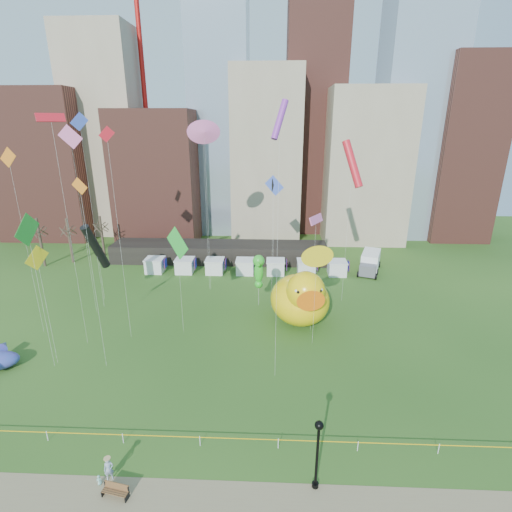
{
  "coord_description": "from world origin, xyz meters",
  "views": [
    {
      "loc": [
        5.27,
        -23.0,
        23.52
      ],
      "look_at": [
        3.88,
        10.19,
        12.0
      ],
      "focal_mm": 27.0,
      "sensor_mm": 36.0,
      "label": 1
    }
  ],
  "objects_px": {
    "seahorse_green": "(259,269)",
    "park_bench": "(116,490)",
    "lamppost": "(318,447)",
    "woman": "(109,469)",
    "big_duck": "(301,298)",
    "seahorse_purple": "(314,299)",
    "small_duck": "(311,289)",
    "toddler": "(99,480)",
    "box_truck": "(370,262)"
  },
  "relations": [
    {
      "from": "lamppost",
      "to": "woman",
      "type": "distance_m",
      "value": 14.45
    },
    {
      "from": "woman",
      "to": "seahorse_purple",
      "type": "bearing_deg",
      "value": 34.17
    },
    {
      "from": "park_bench",
      "to": "box_truck",
      "type": "xyz_separation_m",
      "value": [
        26.59,
        42.42,
        1.09
      ]
    },
    {
      "from": "lamppost",
      "to": "woman",
      "type": "height_order",
      "value": "lamppost"
    },
    {
      "from": "box_truck",
      "to": "woman",
      "type": "bearing_deg",
      "value": -104.36
    },
    {
      "from": "box_truck",
      "to": "park_bench",
      "type": "bearing_deg",
      "value": -102.71
    },
    {
      "from": "big_duck",
      "to": "seahorse_purple",
      "type": "relative_size",
      "value": 2.28
    },
    {
      "from": "small_duck",
      "to": "toddler",
      "type": "bearing_deg",
      "value": -140.81
    },
    {
      "from": "park_bench",
      "to": "seahorse_purple",
      "type": "bearing_deg",
      "value": 68.92
    },
    {
      "from": "toddler",
      "to": "box_truck",
      "type": "bearing_deg",
      "value": 59.5
    },
    {
      "from": "big_duck",
      "to": "small_duck",
      "type": "bearing_deg",
      "value": 64.87
    },
    {
      "from": "park_bench",
      "to": "toddler",
      "type": "distance_m",
      "value": 1.67
    },
    {
      "from": "big_duck",
      "to": "toddler",
      "type": "distance_m",
      "value": 27.92
    },
    {
      "from": "lamppost",
      "to": "toddler",
      "type": "relative_size",
      "value": 7.31
    },
    {
      "from": "seahorse_purple",
      "to": "toddler",
      "type": "height_order",
      "value": "seahorse_purple"
    },
    {
      "from": "seahorse_purple",
      "to": "lamppost",
      "type": "relative_size",
      "value": 0.8
    },
    {
      "from": "woman",
      "to": "toddler",
      "type": "distance_m",
      "value": 0.88
    },
    {
      "from": "seahorse_green",
      "to": "lamppost",
      "type": "distance_m",
      "value": 28.08
    },
    {
      "from": "toddler",
      "to": "park_bench",
      "type": "bearing_deg",
      "value": -24.42
    },
    {
      "from": "box_truck",
      "to": "toddler",
      "type": "distance_m",
      "value": 50.23
    },
    {
      "from": "park_bench",
      "to": "box_truck",
      "type": "height_order",
      "value": "box_truck"
    },
    {
      "from": "woman",
      "to": "toddler",
      "type": "bearing_deg",
      "value": -162.19
    },
    {
      "from": "seahorse_green",
      "to": "seahorse_purple",
      "type": "distance_m",
      "value": 8.53
    },
    {
      "from": "lamppost",
      "to": "toddler",
      "type": "distance_m",
      "value": 15.1
    },
    {
      "from": "seahorse_green",
      "to": "toddler",
      "type": "relative_size",
      "value": 9.28
    },
    {
      "from": "lamppost",
      "to": "box_truck",
      "type": "xyz_separation_m",
      "value": [
        13.29,
        41.2,
        -1.87
      ]
    },
    {
      "from": "seahorse_green",
      "to": "seahorse_purple",
      "type": "height_order",
      "value": "seahorse_green"
    },
    {
      "from": "lamppost",
      "to": "box_truck",
      "type": "distance_m",
      "value": 43.33
    },
    {
      "from": "big_duck",
      "to": "park_bench",
      "type": "bearing_deg",
      "value": -128.95
    },
    {
      "from": "seahorse_green",
      "to": "park_bench",
      "type": "distance_m",
      "value": 30.42
    },
    {
      "from": "toddler",
      "to": "small_duck",
      "type": "bearing_deg",
      "value": 63.77
    },
    {
      "from": "box_truck",
      "to": "toddler",
      "type": "height_order",
      "value": "box_truck"
    },
    {
      "from": "lamppost",
      "to": "woman",
      "type": "bearing_deg",
      "value": 180.0
    },
    {
      "from": "woman",
      "to": "toddler",
      "type": "xyz_separation_m",
      "value": [
        -0.56,
        -0.44,
        -0.51
      ]
    },
    {
      "from": "seahorse_purple",
      "to": "toddler",
      "type": "distance_m",
      "value": 29.02
    },
    {
      "from": "small_duck",
      "to": "woman",
      "type": "bearing_deg",
      "value": -140.37
    },
    {
      "from": "small_duck",
      "to": "park_bench",
      "type": "xyz_separation_m",
      "value": [
        -15.79,
        -31.04,
        -0.99
      ]
    },
    {
      "from": "big_duck",
      "to": "woman",
      "type": "height_order",
      "value": "big_duck"
    },
    {
      "from": "small_duck",
      "to": "seahorse_purple",
      "type": "bearing_deg",
      "value": -114.8
    },
    {
      "from": "small_duck",
      "to": "seahorse_purple",
      "type": "distance_m",
      "value": 7.0
    },
    {
      "from": "seahorse_green",
      "to": "box_truck",
      "type": "height_order",
      "value": "seahorse_green"
    },
    {
      "from": "woman",
      "to": "seahorse_green",
      "type": "bearing_deg",
      "value": 50.64
    },
    {
      "from": "woman",
      "to": "big_duck",
      "type": "bearing_deg",
      "value": 36.57
    },
    {
      "from": "seahorse_purple",
      "to": "lamppost",
      "type": "distance_m",
      "value": 23.13
    },
    {
      "from": "seahorse_purple",
      "to": "lamppost",
      "type": "xyz_separation_m",
      "value": [
        -2.04,
        -23.04,
        0.28
      ]
    },
    {
      "from": "lamppost",
      "to": "toddler",
      "type": "height_order",
      "value": "lamppost"
    },
    {
      "from": "small_duck",
      "to": "box_truck",
      "type": "distance_m",
      "value": 15.7
    },
    {
      "from": "seahorse_green",
      "to": "park_bench",
      "type": "bearing_deg",
      "value": -102.83
    },
    {
      "from": "seahorse_purple",
      "to": "woman",
      "type": "distance_m",
      "value": 28.29
    },
    {
      "from": "seahorse_purple",
      "to": "box_truck",
      "type": "relative_size",
      "value": 0.58
    }
  ]
}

